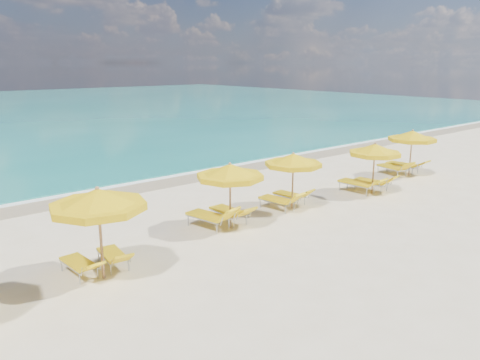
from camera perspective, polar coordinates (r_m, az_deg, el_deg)
ground_plane at (r=16.39m, az=3.39°, el=-5.05°), size 120.00×120.00×0.00m
wet_sand_band at (r=22.12m, az=-9.87°, el=-0.17°), size 120.00×2.60×0.01m
foam_line at (r=22.80m, az=-10.89°, el=0.21°), size 120.00×1.20×0.03m
whitecap_far at (r=40.22m, az=-12.02°, el=6.11°), size 18.00×0.30×0.05m
umbrella_2 at (r=12.03m, az=-16.93°, el=-2.40°), size 2.72×2.72×2.44m
umbrella_3 at (r=15.17m, az=-1.23°, el=0.94°), size 2.38×2.38×2.25m
umbrella_4 at (r=17.47m, az=6.51°, el=2.37°), size 2.43×2.43×2.17m
umbrella_5 at (r=20.19m, az=16.12°, el=3.52°), size 2.72×2.72×2.18m
umbrella_6 at (r=24.01m, az=20.26°, el=5.01°), size 2.95×2.95×2.27m
lounger_2_left at (r=13.01m, az=-18.93°, el=-10.13°), size 0.64×1.69×0.66m
lounger_2_right at (r=13.28m, az=-15.16°, el=-9.34°), size 0.72×1.68×0.68m
lounger_3_left at (r=15.68m, az=-3.76°, el=-5.00°), size 1.00×2.03×0.93m
lounger_3_right at (r=16.21m, az=-1.30°, el=-4.38°), size 0.66×1.93×0.80m
lounger_4_left at (r=17.66m, az=4.65°, el=-2.90°), size 0.83×1.84×0.83m
lounger_4_right at (r=18.45m, az=6.17°, el=-2.23°), size 0.75×1.73×0.75m
lounger_5_left at (r=20.50m, az=14.17°, el=-0.82°), size 0.81×2.09×0.83m
lounger_5_right at (r=21.03m, az=15.78°, el=-0.60°), size 0.84×1.91×0.82m
lounger_6_left at (r=24.17m, az=18.09°, el=1.12°), size 0.97×1.98×0.86m
lounger_6_right at (r=24.90m, az=19.31°, el=1.41°), size 0.84×2.11×0.80m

